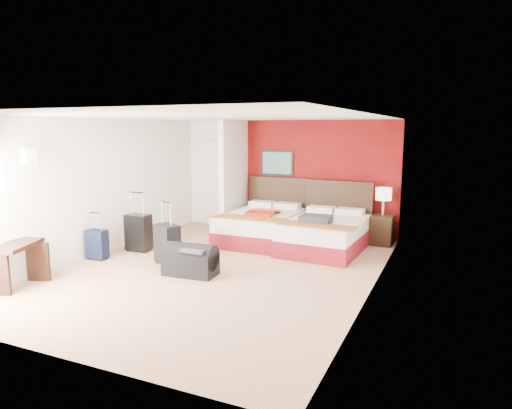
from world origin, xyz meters
The scene contains 17 objects.
ground centered at (0.00, 0.00, 0.00)m, with size 6.50×6.50×0.00m, color tan.
room_walls centered at (-1.40, 1.42, 1.26)m, with size 5.02×6.52×2.50m.
red_accent_panel centered at (0.75, 3.23, 1.25)m, with size 3.50×0.04×2.50m, color maroon.
partition_wall centered at (-1.00, 2.61, 1.25)m, with size 0.12×1.20×2.50m, color silver.
entry_door centered at (-1.75, 3.20, 1.02)m, with size 0.82×0.06×2.05m, color silver.
bed_left centered at (-0.13, 2.08, 0.29)m, with size 1.37×1.95×0.59m, color white.
bed_right centered at (1.28, 1.94, 0.29)m, with size 1.37×1.96×0.59m, color white.
red_suitcase_open centered at (-0.03, 1.98, 0.63)m, with size 0.52×0.72×0.09m, color #AC1E0E.
jacket_bundle centered at (1.18, 1.64, 0.65)m, with size 0.56×0.45×0.13m, color #343539.
nightstand centered at (2.22, 2.82, 0.30)m, with size 0.43×0.43×0.60m, color black.
table_lamp centered at (2.22, 2.82, 0.88)m, with size 0.31×0.31×0.56m, color silver.
suitcase_black centered at (-1.94, 0.43, 0.34)m, with size 0.45×0.28×0.68m, color black.
suitcase_charcoal centered at (-0.94, -0.07, 0.33)m, with size 0.45×0.28×0.67m, color black.
suitcase_navy centered at (-2.27, -0.33, 0.25)m, with size 0.36×0.22×0.50m, color black.
duffel_bag centered at (-0.27, -0.41, 0.21)m, with size 0.83×0.44×0.42m, color black.
jacket_draped centered at (-0.12, -0.46, 0.45)m, with size 0.40×0.34×0.05m, color #393A3F.
desk centered at (-2.25, -1.94, 0.33)m, with size 0.40×0.80×0.67m, color black.
Camera 1 is at (3.53, -6.40, 2.31)m, focal length 32.02 mm.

